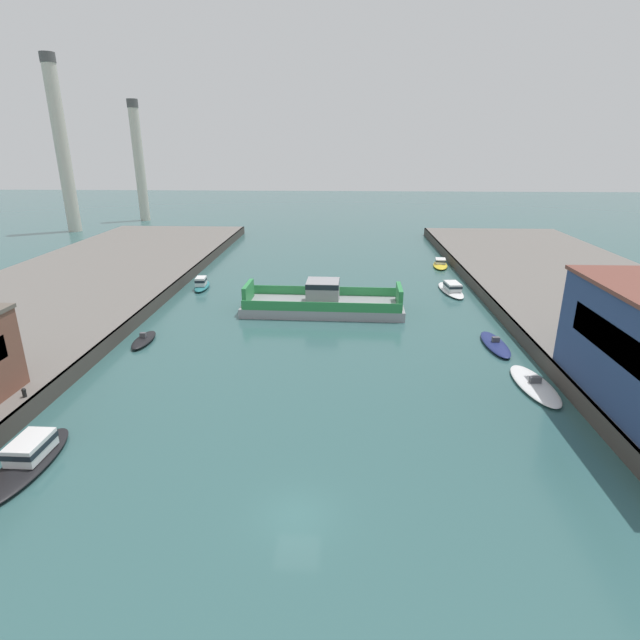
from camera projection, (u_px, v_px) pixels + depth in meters
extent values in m
plane|color=#335B5B|center=(297.00, 516.00, 26.87)|extent=(400.00, 400.00, 0.00)
cube|color=#423D38|center=(100.00, 351.00, 46.37)|extent=(0.30, 140.00, 1.50)
cube|color=#423D38|center=(543.00, 360.00, 44.56)|extent=(0.30, 140.00, 1.50)
cube|color=#939399|center=(323.00, 307.00, 59.57)|extent=(19.12, 7.19, 1.10)
cube|color=#2D8947|center=(325.00, 291.00, 62.30)|extent=(18.19, 0.58, 1.10)
cube|color=#2D8947|center=(321.00, 307.00, 56.10)|extent=(18.19, 0.58, 1.10)
cube|color=#939399|center=(323.00, 292.00, 58.93)|extent=(3.88, 3.79, 2.73)
cube|color=black|center=(323.00, 284.00, 58.59)|extent=(3.92, 3.83, 0.60)
cube|color=#2D8947|center=(399.00, 296.00, 58.40)|extent=(0.62, 4.71, 2.20)
cube|color=#2D8947|center=(248.00, 292.00, 59.64)|extent=(0.62, 4.71, 2.20)
ellipsoid|color=#237075|center=(202.00, 286.00, 69.41)|extent=(2.26, 5.83, 0.56)
cube|color=silver|center=(201.00, 281.00, 68.72)|extent=(1.43, 2.09, 1.13)
cube|color=black|center=(201.00, 280.00, 68.67)|extent=(1.47, 2.15, 0.34)
ellipsoid|color=white|center=(534.00, 385.00, 40.93)|extent=(3.21, 7.99, 0.49)
cube|color=#4C4C51|center=(535.00, 380.00, 40.77)|extent=(0.95, 0.47, 0.50)
ellipsoid|color=white|center=(451.00, 290.00, 67.66)|extent=(3.30, 8.45, 0.47)
cube|color=silver|center=(453.00, 286.00, 66.83)|extent=(1.99, 3.05, 1.01)
cube|color=black|center=(453.00, 285.00, 66.79)|extent=(2.05, 3.14, 0.30)
ellipsoid|color=navy|center=(495.00, 344.00, 49.28)|extent=(2.27, 7.07, 0.53)
cube|color=#4C4C51|center=(496.00, 339.00, 49.11)|extent=(0.72, 0.43, 0.50)
ellipsoid|color=yellow|center=(440.00, 265.00, 81.63)|extent=(3.09, 6.61, 0.52)
cube|color=silver|center=(440.00, 261.00, 81.86)|extent=(1.87, 2.42, 0.73)
cube|color=black|center=(441.00, 260.00, 81.83)|extent=(1.92, 2.49, 0.22)
ellipsoid|color=black|center=(27.00, 464.00, 30.78)|extent=(2.76, 8.36, 0.51)
cube|color=silver|center=(31.00, 447.00, 31.09)|extent=(1.90, 2.93, 1.14)
cube|color=black|center=(30.00, 445.00, 31.04)|extent=(1.96, 3.02, 0.34)
ellipsoid|color=black|center=(144.00, 340.00, 50.33)|extent=(1.70, 5.03, 0.56)
cube|color=#4C4C51|center=(143.00, 335.00, 50.15)|extent=(0.59, 0.40, 0.50)
cube|color=black|center=(615.00, 343.00, 33.28)|extent=(0.08, 11.97, 2.21)
cylinder|color=black|center=(24.00, 394.00, 36.31)|extent=(0.28, 0.28, 0.55)
sphere|color=black|center=(24.00, 390.00, 36.22)|extent=(0.32, 0.32, 0.32)
cylinder|color=black|center=(607.00, 405.00, 34.65)|extent=(0.28, 0.28, 0.55)
sphere|color=black|center=(608.00, 402.00, 34.56)|extent=(0.32, 0.32, 0.32)
cylinder|color=beige|center=(139.00, 162.00, 127.02)|extent=(2.48, 2.48, 29.52)
cylinder|color=#4C4C4C|center=(132.00, 103.00, 122.45)|extent=(2.68, 2.68, 2.00)
cylinder|color=beige|center=(62.00, 147.00, 109.23)|extent=(2.91, 2.91, 37.03)
cylinder|color=#4C4C4C|center=(47.00, 57.00, 103.42)|extent=(3.14, 3.14, 2.00)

